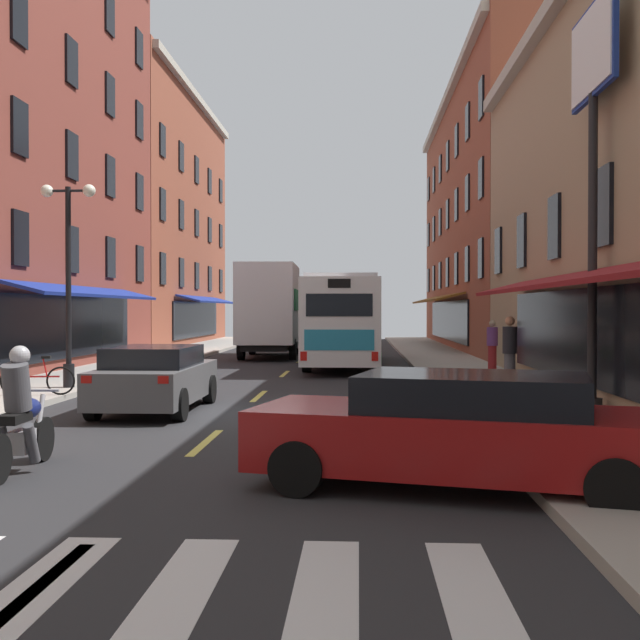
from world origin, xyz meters
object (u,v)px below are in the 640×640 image
(box_truck, at_px, (270,311))
(bicycle_near, at_px, (38,380))
(street_lamp_twin, at_px, (68,275))
(billboard_sign, at_px, (593,102))
(sedan_mid, at_px, (288,334))
(transit_bus, at_px, (343,320))
(pedestrian_far, at_px, (510,351))
(motorcycle_rider, at_px, (20,419))
(sedan_near, at_px, (156,378))
(pedestrian_mid, at_px, (492,344))
(sedan_far, at_px, (460,430))

(box_truck, relative_size, bicycle_near, 4.08)
(box_truck, xyz_separation_m, street_lamp_twin, (-3.51, -14.43, 0.95))
(billboard_sign, height_order, sedan_mid, billboard_sign)
(billboard_sign, height_order, transit_bus, billboard_sign)
(transit_bus, distance_m, pedestrian_far, 10.52)
(motorcycle_rider, bearing_deg, bicycle_near, 111.90)
(billboard_sign, bearing_deg, transit_bus, 110.80)
(sedan_near, distance_m, pedestrian_far, 8.85)
(sedan_mid, height_order, street_lamp_twin, street_lamp_twin)
(sedan_mid, relative_size, pedestrian_mid, 2.91)
(sedan_near, relative_size, sedan_far, 0.83)
(billboard_sign, height_order, bicycle_near, billboard_sign)
(street_lamp_twin, bearing_deg, pedestrian_mid, 28.25)
(transit_bus, relative_size, sedan_far, 2.18)
(billboard_sign, bearing_deg, bicycle_near, 170.32)
(sedan_mid, height_order, motorcycle_rider, motorcycle_rider)
(bicycle_near, xyz_separation_m, street_lamp_twin, (0.04, 1.78, 2.51))
(box_truck, bearing_deg, sedan_near, -91.06)
(sedan_near, height_order, sedan_mid, sedan_mid)
(sedan_far, bearing_deg, transit_bus, 95.13)
(sedan_near, xyz_separation_m, bicycle_near, (-3.22, 1.63, -0.20))
(sedan_far, bearing_deg, sedan_near, 129.47)
(motorcycle_rider, xyz_separation_m, bicycle_near, (-3.06, 7.61, -0.21))
(transit_bus, bearing_deg, billboard_sign, -69.20)
(transit_bus, relative_size, bicycle_near, 6.52)
(box_truck, bearing_deg, billboard_sign, -65.01)
(pedestrian_mid, bearing_deg, transit_bus, -95.46)
(billboard_sign, relative_size, motorcycle_rider, 3.85)
(billboard_sign, bearing_deg, pedestrian_far, 100.99)
(billboard_sign, distance_m, street_lamp_twin, 13.01)
(billboard_sign, relative_size, sedan_far, 1.57)
(transit_bus, xyz_separation_m, bicycle_near, (-6.88, -11.58, -1.23))
(billboard_sign, bearing_deg, sedan_near, 177.23)
(sedan_near, bearing_deg, motorcycle_rider, -91.57)
(transit_bus, bearing_deg, sedan_near, -105.48)
(billboard_sign, distance_m, pedestrian_far, 6.61)
(sedan_far, bearing_deg, box_truck, 101.81)
(box_truck, height_order, sedan_far, box_truck)
(sedan_mid, distance_m, pedestrian_far, 25.68)
(transit_bus, bearing_deg, box_truck, 125.77)
(sedan_far, relative_size, pedestrian_far, 2.80)
(billboard_sign, height_order, motorcycle_rider, billboard_sign)
(transit_bus, bearing_deg, bicycle_near, -120.72)
(pedestrian_far, bearing_deg, street_lamp_twin, 21.76)
(pedestrian_mid, bearing_deg, sedan_far, 17.78)
(transit_bus, distance_m, pedestrian_mid, 6.13)
(sedan_mid, relative_size, sedan_far, 0.94)
(bicycle_near, height_order, pedestrian_mid, pedestrian_mid)
(sedan_far, relative_size, street_lamp_twin, 0.98)
(bicycle_near, distance_m, pedestrian_far, 11.47)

